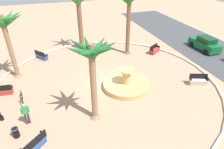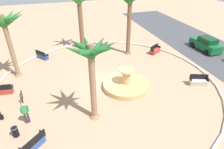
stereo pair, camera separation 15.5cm
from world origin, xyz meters
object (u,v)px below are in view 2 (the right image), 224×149
Objects in this scene: palm_tree_by_curb at (80,10)px; parked_car_leftmost at (206,44)px; bench_north at (42,56)px; bench_west at (3,90)px; bench_southwest at (155,50)px; fountain at (126,84)px; palm_tree_far_side at (130,6)px; palm_tree_near_fountain at (5,26)px; person_cyclist_helmet at (25,112)px; bicycle_red_frame at (22,97)px; bench_southeast at (198,82)px; trash_bin at (15,131)px; palm_tree_mid_plaza at (92,60)px; bench_east at (34,144)px.

parked_car_leftmost is at bearing 70.96° from palm_tree_by_curb.
bench_west is at bearing -28.04° from bench_north.
parked_car_leftmost is at bearing 79.67° from bench_north.
fountain is at bearing -46.27° from bench_southwest.
bench_west is 22.68m from parked_car_leftmost.
bench_southwest is at bearing 72.86° from palm_tree_far_side.
bench_west is (2.80, -0.95, -4.56)m from palm_tree_near_fountain.
palm_tree_by_curb is 13.64m from person_cyclist_helmet.
bicycle_red_frame is at bearing -168.64° from person_cyclist_helmet.
bench_southeast is (6.60, 15.63, -4.56)m from palm_tree_near_fountain.
parked_car_leftmost is (-7.70, 21.08, 0.39)m from trash_bin.
palm_tree_by_curb is 12.60m from palm_tree_mid_plaza.
bench_east is 21.90m from parked_car_leftmost.
person_cyclist_helmet is at bearing -5.98° from bench_north.
palm_tree_far_side reaches higher than person_cyclist_helmet.
bicycle_red_frame is (9.01, -6.51, -4.36)m from palm_tree_by_curb.
bench_southwest is 2.23× the size of trash_bin.
bench_southeast is at bearing 3.12° from bench_southwest.
fountain reaches higher than bench_east.
bench_east is 16.91m from bench_southwest.
bench_west is 0.96× the size of bicycle_red_frame.
palm_tree_by_curb reaches higher than trash_bin.
bench_west is at bearing -127.00° from palm_tree_mid_plaza.
bench_southwest is (-3.52, 16.18, 0.00)m from bench_west.
bench_southeast is 0.98× the size of bicycle_red_frame.
trash_bin is 1.35m from person_cyclist_helmet.
palm_tree_near_fountain is at bearing -169.93° from bench_east.
fountain reaches higher than bicycle_red_frame.
bench_west reaches higher than trash_bin.
bench_east is (1.53, -4.10, -4.24)m from palm_tree_mid_plaza.
parked_car_leftmost is at bearing 110.78° from fountain.
palm_tree_far_side reaches higher than bench_west.
palm_tree_by_curb is 4.06× the size of bench_southeast.
palm_tree_mid_plaza is 3.48× the size of person_cyclist_helmet.
trash_bin is 3.67m from bicycle_red_frame.
palm_tree_by_curb is at bearing 173.61° from palm_tree_mid_plaza.
palm_tree_far_side is at bearing 58.84° from palm_tree_by_curb.
bench_southeast is at bearing 23.05° from palm_tree_far_side.
palm_tree_near_fountain is 3.62× the size of person_cyclist_helmet.
bench_east is at bearing -78.74° from bench_southeast.
fountain is at bearing 129.32° from palm_tree_mid_plaza.
palm_tree_by_curb is at bearing 132.61° from bench_west.
trash_bin is at bearing -88.30° from palm_tree_mid_plaza.
bench_north is (-11.07, -3.51, -4.24)m from palm_tree_mid_plaza.
bench_north reaches higher than bicycle_red_frame.
bench_west is at bearing -77.74° from bench_southwest.
bicycle_red_frame is at bearing 177.83° from trash_bin.
bicycle_red_frame is (4.35, 0.65, -4.52)m from palm_tree_near_fountain.
fountain is 0.69× the size of palm_tree_mid_plaza.
bench_north is 0.39× the size of parked_car_leftmost.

